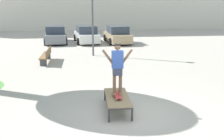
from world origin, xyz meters
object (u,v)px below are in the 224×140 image
Objects in this scene: skateboard at (117,95)px; car_tan at (117,35)px; car_white at (86,35)px; park_bench at (46,55)px; car_grey at (56,35)px; skater at (117,66)px; skate_box at (117,98)px.

skateboard is 0.19× the size of car_tan.
car_tan is at bearing -9.41° from car_white.
skateboard is 0.33× the size of park_bench.
park_bench is (0.11, -7.88, -0.24)m from car_grey.
skateboard is 15.97m from car_grey.
park_bench is (-3.22, 7.73, -1.08)m from skater.
skate_box is 0.13m from skateboard.
park_bench is at bearing -126.03° from car_tan.
skateboard reaches higher than skate_box.
car_grey reaches higher than skate_box.
skate_box is at bearing -67.30° from park_bench.
car_tan is at bearing 82.20° from skate_box.
skate_box is 1.13× the size of skater.
car_white reaches higher than skateboard.
skater is at bearing -97.79° from car_tan.
car_tan is (2.05, 14.99, -0.84)m from skater.
car_white is at bearing 92.38° from skater.
car_white is at bearing -3.91° from car_grey.
skater is at bearing -77.95° from car_grey.
car_grey is 5.42m from car_tan.
car_grey is at bearing 90.80° from park_bench.
skater is 15.15m from car_tan.
skateboard is at bearing -77.95° from car_grey.
skate_box is at bearing 88.58° from skateboard.
skate_box is 0.80× the size of park_bench.
car_tan is (2.05, 14.99, 0.15)m from skateboard.
car_tan is (2.69, -0.45, 0.00)m from car_white.
skateboard is at bearing -91.42° from skate_box.
skate_box is 15.11m from car_tan.
skateboard is (-0.00, -0.02, 0.12)m from skate_box.
skater is at bearing -91.61° from skate_box.
skater reaches higher than park_bench.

